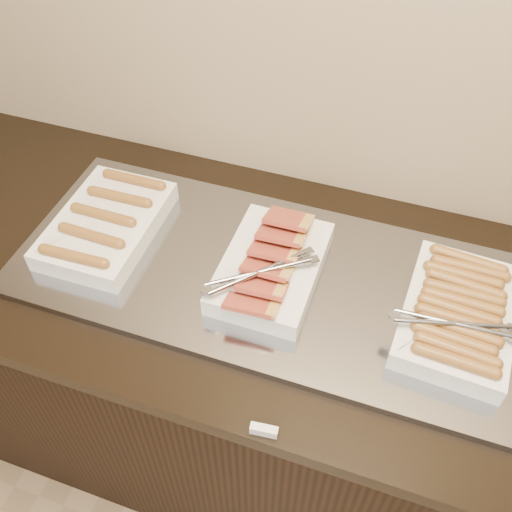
{
  "coord_description": "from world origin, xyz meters",
  "views": [
    {
      "loc": [
        0.24,
        1.32,
        1.92
      ],
      "look_at": [
        -0.04,
        2.13,
        0.97
      ],
      "focal_mm": 40.0,
      "sensor_mm": 36.0,
      "label": 1
    }
  ],
  "objects_px": {
    "counter": "(269,379)",
    "warming_tray": "(273,278)",
    "dish_center": "(270,266)",
    "dish_left": "(107,224)",
    "dish_right": "(458,314)"
  },
  "relations": [
    {
      "from": "warming_tray",
      "to": "dish_left",
      "type": "distance_m",
      "value": 0.42
    },
    {
      "from": "dish_center",
      "to": "counter",
      "type": "bearing_deg",
      "value": 45.19
    },
    {
      "from": "dish_right",
      "to": "warming_tray",
      "type": "bearing_deg",
      "value": -177.06
    },
    {
      "from": "counter",
      "to": "warming_tray",
      "type": "distance_m",
      "value": 0.46
    },
    {
      "from": "counter",
      "to": "dish_left",
      "type": "xyz_separation_m",
      "value": [
        -0.42,
        0.0,
        0.5
      ]
    },
    {
      "from": "dish_left",
      "to": "warming_tray",
      "type": "bearing_deg",
      "value": -0.5
    },
    {
      "from": "dish_left",
      "to": "dish_center",
      "type": "distance_m",
      "value": 0.42
    },
    {
      "from": "dish_left",
      "to": "dish_center",
      "type": "height_order",
      "value": "dish_center"
    },
    {
      "from": "counter",
      "to": "dish_center",
      "type": "xyz_separation_m",
      "value": [
        -0.01,
        -0.01,
        0.5
      ]
    },
    {
      "from": "dish_left",
      "to": "dish_center",
      "type": "xyz_separation_m",
      "value": [
        0.42,
        -0.01,
        0.0
      ]
    },
    {
      "from": "counter",
      "to": "dish_left",
      "type": "bearing_deg",
      "value": 180.0
    },
    {
      "from": "dish_center",
      "to": "dish_right",
      "type": "xyz_separation_m",
      "value": [
        0.41,
        0.0,
        0.0
      ]
    },
    {
      "from": "warming_tray",
      "to": "dish_center",
      "type": "bearing_deg",
      "value": -130.55
    },
    {
      "from": "counter",
      "to": "warming_tray",
      "type": "relative_size",
      "value": 1.72
    },
    {
      "from": "dish_left",
      "to": "counter",
      "type": "bearing_deg",
      "value": -0.5
    }
  ]
}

